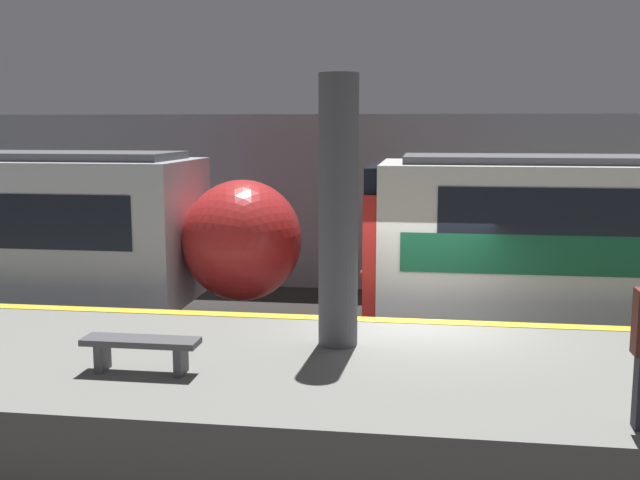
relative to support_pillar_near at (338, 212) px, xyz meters
name	(u,v)px	position (x,y,z in m)	size (l,w,h in m)	color
ground_plane	(419,382)	(1.17, 1.58, -2.99)	(120.00, 120.00, 0.00)	#282623
platform	(418,402)	(1.17, -0.77, -2.46)	(40.00, 4.69, 1.07)	slate
station_rear_barrier	(425,204)	(1.17, 8.55, -0.75)	(50.00, 0.15, 4.48)	gray
support_pillar_near	(338,212)	(0.00, 0.00, 0.00)	(0.56, 0.56, 3.85)	#56565B
platform_bench	(141,347)	(-2.34, -1.61, -1.59)	(1.50, 0.40, 0.45)	#4C4C51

